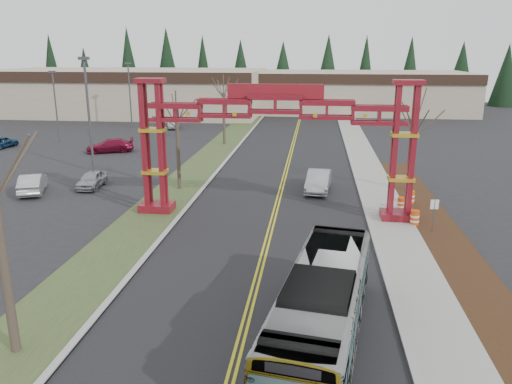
# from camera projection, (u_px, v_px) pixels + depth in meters

# --- Properties ---
(road) EXTENTS (12.00, 110.00, 0.02)m
(road) POSITION_uv_depth(u_px,v_px,m) (281.00, 188.00, 39.79)
(road) COLOR black
(road) RESTS_ON ground
(lane_line_left) EXTENTS (0.12, 100.00, 0.01)m
(lane_line_left) POSITION_uv_depth(u_px,v_px,m) (280.00, 188.00, 39.80)
(lane_line_left) COLOR gold
(lane_line_left) RESTS_ON road
(lane_line_right) EXTENTS (0.12, 100.00, 0.01)m
(lane_line_right) POSITION_uv_depth(u_px,v_px,m) (283.00, 188.00, 39.77)
(lane_line_right) COLOR gold
(lane_line_right) RESTS_ON road
(curb_right) EXTENTS (0.30, 110.00, 0.15)m
(curb_right) POSITION_uv_depth(u_px,v_px,m) (360.00, 190.00, 39.07)
(curb_right) COLOR #A1A19C
(curb_right) RESTS_ON ground
(sidewalk_right) EXTENTS (2.60, 110.00, 0.14)m
(sidewalk_right) POSITION_uv_depth(u_px,v_px,m) (379.00, 190.00, 38.90)
(sidewalk_right) COLOR gray
(sidewalk_right) RESTS_ON ground
(landscape_strip) EXTENTS (2.60, 50.00, 0.12)m
(landscape_strip) POSITION_uv_depth(u_px,v_px,m) (469.00, 274.00, 24.28)
(landscape_strip) COLOR black
(landscape_strip) RESTS_ON ground
(grass_median) EXTENTS (4.00, 110.00, 0.08)m
(grass_median) POSITION_uv_depth(u_px,v_px,m) (184.00, 185.00, 40.69)
(grass_median) COLOR #324120
(grass_median) RESTS_ON ground
(curb_left) EXTENTS (0.30, 110.00, 0.15)m
(curb_left) POSITION_uv_depth(u_px,v_px,m) (206.00, 185.00, 40.47)
(curb_left) COLOR #A1A19C
(curb_left) RESTS_ON ground
(gateway_arch) EXTENTS (18.20, 1.60, 8.90)m
(gateway_arch) POSITION_uv_depth(u_px,v_px,m) (275.00, 126.00, 31.47)
(gateway_arch) COLOR #5B0C12
(gateway_arch) RESTS_ON ground
(retail_building_west) EXTENTS (46.00, 22.30, 7.50)m
(retail_building_west) POSITION_uv_depth(u_px,v_px,m) (129.00, 91.00, 87.06)
(retail_building_west) COLOR tan
(retail_building_west) RESTS_ON ground
(retail_building_east) EXTENTS (38.00, 20.30, 7.00)m
(retail_building_east) POSITION_uv_depth(u_px,v_px,m) (358.00, 92.00, 90.20)
(retail_building_east) COLOR tan
(retail_building_east) RESTS_ON ground
(conifer_treeline) EXTENTS (116.10, 5.60, 13.00)m
(conifer_treeline) POSITION_uv_depth(u_px,v_px,m) (306.00, 72.00, 102.01)
(conifer_treeline) COLOR black
(conifer_treeline) RESTS_ON ground
(transit_bus) EXTENTS (4.35, 11.44, 3.11)m
(transit_bus) POSITION_uv_depth(u_px,v_px,m) (322.00, 309.00, 18.02)
(transit_bus) COLOR #A6A7AD
(transit_bus) RESTS_ON ground
(silver_sedan) EXTENTS (2.14, 5.02, 1.61)m
(silver_sedan) POSITION_uv_depth(u_px,v_px,m) (318.00, 181.00, 38.80)
(silver_sedan) COLOR #A5A8AD
(silver_sedan) RESTS_ON ground
(parked_car_near_a) EXTENTS (1.79, 3.95, 1.32)m
(parked_car_near_a) POSITION_uv_depth(u_px,v_px,m) (92.00, 179.00, 39.86)
(parked_car_near_a) COLOR #AAACB1
(parked_car_near_a) RESTS_ON ground
(parked_car_near_b) EXTENTS (3.19, 4.83, 1.51)m
(parked_car_near_b) POSITION_uv_depth(u_px,v_px,m) (32.00, 183.00, 38.32)
(parked_car_near_b) COLOR #BABABA
(parked_car_near_b) RESTS_ON ground
(parked_car_mid_a) EXTENTS (5.37, 3.66, 1.44)m
(parked_car_mid_a) POSITION_uv_depth(u_px,v_px,m) (110.00, 146.00, 53.83)
(parked_car_mid_a) COLOR maroon
(parked_car_mid_a) RESTS_ON ground
(parked_car_mid_b) EXTENTS (2.08, 4.10, 1.34)m
(parked_car_mid_b) POSITION_uv_depth(u_px,v_px,m) (2.00, 142.00, 56.21)
(parked_car_mid_b) COLOR navy
(parked_car_mid_b) RESTS_ON ground
(parked_car_far_a) EXTENTS (2.51, 4.54, 1.42)m
(parked_car_far_a) POSITION_uv_depth(u_px,v_px,m) (174.00, 123.00, 70.47)
(parked_car_far_a) COLOR #9999A0
(parked_car_far_a) RESTS_ON ground
(bare_tree_median_mid) EXTENTS (2.91, 2.91, 7.70)m
(bare_tree_median_mid) POSITION_uv_depth(u_px,v_px,m) (177.00, 117.00, 37.95)
(bare_tree_median_mid) COLOR #382D26
(bare_tree_median_mid) RESTS_ON ground
(bare_tree_median_far) EXTENTS (3.15, 3.15, 8.03)m
(bare_tree_median_far) POSITION_uv_depth(u_px,v_px,m) (224.00, 93.00, 56.83)
(bare_tree_median_far) COLOR #382D26
(bare_tree_median_far) RESTS_ON ground
(bare_tree_right_far) EXTENTS (3.23, 3.23, 7.38)m
(bare_tree_right_far) POSITION_uv_depth(u_px,v_px,m) (415.00, 124.00, 37.57)
(bare_tree_right_far) COLOR #382D26
(bare_tree_right_far) RESTS_ON ground
(light_pole_near) EXTENTS (0.88, 0.44, 10.09)m
(light_pole_near) POSITION_uv_depth(u_px,v_px,m) (88.00, 107.00, 43.86)
(light_pole_near) COLOR #3F3F44
(light_pole_near) RESTS_ON ground
(light_pole_mid) EXTENTS (0.73, 0.36, 8.37)m
(light_pole_mid) POSITION_uv_depth(u_px,v_px,m) (55.00, 102.00, 58.49)
(light_pole_mid) COLOR #3F3F44
(light_pole_mid) RESTS_ON ground
(light_pole_far) EXTENTS (0.78, 0.39, 9.04)m
(light_pole_far) POSITION_uv_depth(u_px,v_px,m) (130.00, 90.00, 70.38)
(light_pole_far) COLOR #3F3F44
(light_pole_far) RESTS_ON ground
(street_sign) EXTENTS (0.48, 0.09, 2.12)m
(street_sign) POSITION_uv_depth(u_px,v_px,m) (434.00, 209.00, 29.48)
(street_sign) COLOR #3F3F44
(street_sign) RESTS_ON ground
(barrel_south) EXTENTS (0.55, 0.55, 1.02)m
(barrel_south) POSITION_uv_depth(u_px,v_px,m) (415.00, 218.00, 31.04)
(barrel_south) COLOR #D2460B
(barrel_south) RESTS_ON ground
(barrel_mid) EXTENTS (0.51, 0.51, 0.95)m
(barrel_mid) POSITION_uv_depth(u_px,v_px,m) (401.00, 204.00, 34.04)
(barrel_mid) COLOR #D2460B
(barrel_mid) RESTS_ON ground
(barrel_north) EXTENTS (0.55, 0.55, 1.02)m
(barrel_north) POSITION_uv_depth(u_px,v_px,m) (411.00, 198.00, 35.39)
(barrel_north) COLOR #D2460B
(barrel_north) RESTS_ON ground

